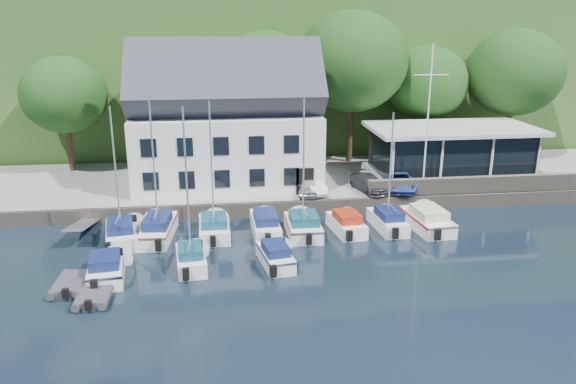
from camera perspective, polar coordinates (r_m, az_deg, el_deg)
name	(u,v)px	position (r m, az deg, el deg)	size (l,w,h in m)	color
ground	(368,281)	(30.59, 8.16, -8.92)	(180.00, 180.00, 0.00)	black
quay	(313,181)	(46.40, 2.60, 1.09)	(60.00, 13.00, 1.00)	gray
quay_face	(329,206)	(40.30, 4.15, -1.46)	(60.00, 0.30, 1.00)	#645C50
hillside	(266,55)	(88.90, -2.30, 13.77)	(160.00, 75.00, 16.00)	#355620
field_patch	(309,1)	(97.71, 2.15, 18.86)	(50.00, 30.00, 0.30)	#566934
harbor_building	(227,128)	(43.66, -6.25, 6.53)	(14.40, 8.20, 8.70)	silver
club_pavilion	(451,152)	(47.47, 16.19, 3.97)	(13.20, 7.20, 4.10)	black
seawall	(486,184)	(44.21, 19.52, 0.76)	(18.00, 0.50, 1.20)	#645C50
gangway	(85,234)	(38.88, -19.91, -3.99)	(1.20, 6.00, 1.40)	silver
car_silver	(309,186)	(41.23, 2.12, 0.61)	(1.41, 3.50, 1.19)	silver
car_white	(314,185)	(41.57, 2.67, 0.72)	(1.23, 3.53, 1.16)	silver
car_dgrey	(369,183)	(42.39, 8.23, 0.90)	(1.67, 4.12, 1.19)	#2E2F34
car_blue	(400,180)	(43.12, 11.27, 1.18)	(1.64, 4.15, 1.42)	#2F4691
flagpole	(428,120)	(41.86, 14.01, 7.08)	(2.58, 0.20, 10.74)	silver
tree_0	(66,115)	(50.28, -21.59, 7.33)	(6.98, 6.98, 9.54)	#13330F
tree_1	(169,109)	(48.36, -12.05, 8.29)	(7.57, 7.57, 10.35)	#13330F
tree_2	(265,99)	(49.14, -2.38, 9.47)	(8.42, 8.42, 11.50)	#13330F
tree_3	(351,88)	(50.07, 6.45, 10.47)	(9.62, 9.62, 13.15)	#13330F
tree_4	(425,102)	(53.05, 13.77, 8.84)	(7.43, 7.43, 10.16)	#13330F
tree_5	(512,95)	(55.04, 21.81, 9.15)	(8.48, 8.48, 11.59)	#13330F
boat_r1_0	(116,172)	(35.37, -17.11, 1.95)	(1.98, 6.16, 9.07)	white
boat_r1_1	(154,166)	(35.42, -13.48, 2.61)	(1.91, 7.07, 9.47)	white
boat_r1_2	(212,172)	(35.25, -7.74, 2.04)	(2.08, 5.91, 8.49)	white
boat_r1_3	(265,222)	(36.49, -2.34, -3.06)	(1.82, 6.59, 1.48)	white
boat_r1_4	(304,166)	(35.01, 1.60, 2.66)	(2.24, 5.82, 9.17)	white
boat_r1_5	(346,222)	(36.83, 5.94, -3.01)	(1.81, 5.38, 1.41)	white
boat_r1_6	(391,165)	(36.68, 10.39, 2.71)	(1.76, 5.81, 8.74)	white
boat_r1_7	(427,218)	(38.32, 13.95, -2.54)	(2.26, 6.61, 1.52)	white
boat_r2_0	(106,266)	(31.82, -17.99, -7.14)	(1.96, 5.35, 1.43)	white
boat_r2_1	(187,196)	(30.78, -10.18, -0.39)	(1.71, 5.13, 8.44)	white
boat_r2_2	(275,254)	(31.89, -1.31, -6.27)	(1.61, 5.10, 1.35)	white
dinghy_0	(71,283)	(31.36, -21.15, -8.59)	(1.81, 3.01, 0.70)	#37373C
dinghy_1	(94,294)	(29.83, -19.09, -9.76)	(1.72, 2.87, 0.67)	#37373C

